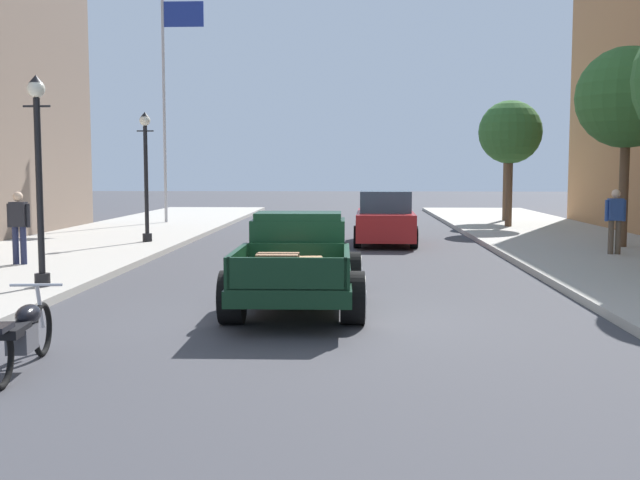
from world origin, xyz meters
TOP-DOWN VIEW (x-y plane):
  - ground_plane at (0.00, 0.00)m, footprint 140.00×140.00m
  - hotrod_truck_dark_green at (-0.33, 1.10)m, footprint 2.24×4.97m
  - motorcycle_parked at (-3.15, -3.33)m, footprint 0.62×2.12m
  - car_background_red at (1.58, 11.95)m, footprint 1.95×4.34m
  - pedestrian_sidewalk_left at (-6.99, 5.27)m, footprint 0.53×0.22m
  - pedestrian_sidewalk_right at (7.25, 8.00)m, footprint 0.53×0.22m
  - street_lamp_near at (-5.13, 2.03)m, footprint 0.50×0.32m
  - street_lamp_far at (-5.58, 10.91)m, footprint 0.50×0.32m
  - flagpole at (-6.86, 19.35)m, footprint 1.74×0.16m
  - street_tree_second at (8.11, 9.98)m, footprint 2.78×2.78m
  - street_tree_third at (6.48, 17.62)m, footprint 2.37×2.37m
  - street_tree_farthest at (7.07, 21.23)m, footprint 2.07×2.07m

SIDE VIEW (x-z plane):
  - ground_plane at x=0.00m, z-range 0.00..0.00m
  - motorcycle_parked at x=-3.15m, z-range -0.02..0.91m
  - hotrod_truck_dark_green at x=-0.33m, z-range -0.04..1.54m
  - car_background_red at x=1.58m, z-range -0.06..1.59m
  - pedestrian_sidewalk_left at x=-6.99m, z-range 0.26..1.91m
  - pedestrian_sidewalk_right at x=7.25m, z-range 0.26..1.91m
  - street_lamp_near at x=-5.13m, z-range 0.46..4.31m
  - street_lamp_far at x=-5.58m, z-range 0.46..4.31m
  - street_tree_third at x=6.48m, z-range 1.31..6.05m
  - street_tree_farthest at x=7.07m, z-range 1.56..6.56m
  - street_tree_second at x=8.11m, z-range 1.49..7.02m
  - flagpole at x=-6.86m, z-range 1.19..10.35m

